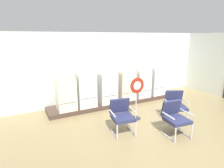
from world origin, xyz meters
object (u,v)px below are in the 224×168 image
at_px(refrigerator_3, 125,82).
at_px(refrigerator_4, 141,80).
at_px(refrigerator_2, 107,84).
at_px(armchair_right, 175,104).
at_px(armchair_center, 175,116).
at_px(refrigerator_5, 157,77).
at_px(sign_stand, 136,98).
at_px(refrigerator_0, 66,90).
at_px(refrigerator_1, 85,84).
at_px(armchair_left, 122,114).

xyz_separation_m(refrigerator_3, refrigerator_4, (0.78, -0.01, -0.01)).
height_order(refrigerator_2, armchair_right, refrigerator_2).
distance_m(refrigerator_3, armchair_center, 2.88).
bearing_deg(refrigerator_5, armchair_center, -121.24).
relative_size(armchair_right, sign_stand, 0.67).
xyz_separation_m(refrigerator_3, armchair_center, (-0.11, -2.86, -0.36)).
bearing_deg(refrigerator_2, refrigerator_0, -179.46).
bearing_deg(refrigerator_2, armchair_center, -75.81).
distance_m(refrigerator_1, sign_stand, 1.96).
bearing_deg(refrigerator_1, armchair_center, -61.15).
distance_m(refrigerator_4, sign_stand, 2.00).
height_order(armchair_right, armchair_center, same).
height_order(refrigerator_0, armchair_right, refrigerator_0).
bearing_deg(refrigerator_1, sign_stand, -52.14).
bearing_deg(armchair_right, armchair_center, -135.85).
height_order(refrigerator_0, sign_stand, refrigerator_0).
height_order(armchair_left, armchair_right, same).
bearing_deg(refrigerator_0, sign_stand, -38.04).
distance_m(refrigerator_1, refrigerator_3, 1.69).
relative_size(refrigerator_0, armchair_right, 1.44).
bearing_deg(armchair_right, refrigerator_0, 145.26).
xyz_separation_m(refrigerator_1, armchair_left, (0.34, -2.05, -0.45)).
bearing_deg(refrigerator_2, refrigerator_5, -0.51).
distance_m(refrigerator_0, armchair_left, 2.31).
distance_m(refrigerator_2, armchair_right, 2.60).
relative_size(refrigerator_4, armchair_right, 1.47).
bearing_deg(refrigerator_2, refrigerator_4, 0.59).
bearing_deg(armchair_center, refrigerator_0, 129.17).
relative_size(refrigerator_4, armchair_left, 1.47).
bearing_deg(refrigerator_4, armchair_right, -94.29).
relative_size(refrigerator_2, refrigerator_4, 1.03).
bearing_deg(refrigerator_4, refrigerator_5, -2.68).
bearing_deg(refrigerator_4, refrigerator_0, -179.44).
bearing_deg(refrigerator_0, refrigerator_5, -0.09).
relative_size(refrigerator_0, sign_stand, 0.97).
height_order(refrigerator_3, sign_stand, refrigerator_3).
xyz_separation_m(refrigerator_4, sign_stand, (-1.28, -1.53, -0.17)).
height_order(refrigerator_0, refrigerator_1, refrigerator_1).
bearing_deg(refrigerator_0, armchair_right, -34.74).
xyz_separation_m(refrigerator_2, armchair_center, (0.72, -2.83, -0.38)).
relative_size(refrigerator_3, armchair_center, 1.48).
distance_m(refrigerator_0, armchair_center, 3.65).
distance_m(refrigerator_0, refrigerator_4, 3.19).
height_order(refrigerator_3, armchair_center, refrigerator_3).
distance_m(refrigerator_2, refrigerator_4, 1.61).
bearing_deg(armchair_left, refrigerator_2, 75.89).
bearing_deg(armchair_left, armchair_center, -33.16).
bearing_deg(armchair_center, armchair_left, 146.84).
height_order(refrigerator_0, refrigerator_4, refrigerator_4).
bearing_deg(refrigerator_5, armchair_right, -114.80).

